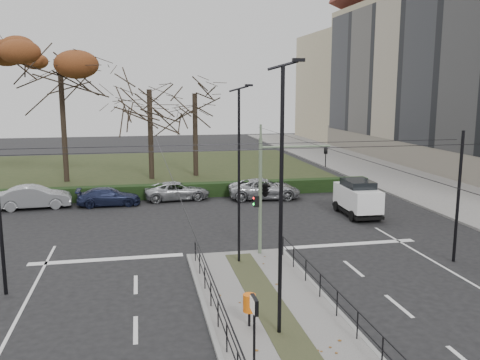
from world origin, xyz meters
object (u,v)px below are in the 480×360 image
at_px(traffic_light, 267,187).
at_px(info_panel, 254,314).
at_px(litter_bin, 249,303).
at_px(streetlamp_median_far, 239,174).
at_px(rust_tree, 60,63).
at_px(parked_car_fifth, 264,189).
at_px(streetlamp_median_near, 282,200).
at_px(bare_tree_near, 195,100).
at_px(bare_tree_center, 149,96).
at_px(parked_car_third, 109,197).
at_px(parked_car_second, 35,197).
at_px(white_van, 357,197).
at_px(parked_car_fourth, 177,191).

height_order(traffic_light, info_panel, traffic_light).
relative_size(litter_bin, streetlamp_median_far, 0.14).
bearing_deg(info_panel, rust_tree, 105.65).
xyz_separation_m(rust_tree, parked_car_fifth, (14.86, -9.59, -9.16)).
xyz_separation_m(streetlamp_median_far, parked_car_fifth, (4.52, 13.38, -3.42)).
distance_m(streetlamp_median_near, parked_car_fifth, 21.14).
xyz_separation_m(streetlamp_median_far, bare_tree_near, (0.74, 23.82, 2.75)).
relative_size(traffic_light, bare_tree_center, 0.53).
xyz_separation_m(traffic_light, streetlamp_median_far, (-1.50, -0.97, 0.82)).
distance_m(info_panel, streetlamp_median_near, 3.60).
bearing_deg(rust_tree, traffic_light, -61.72).
bearing_deg(traffic_light, parked_car_third, 122.54).
relative_size(traffic_light, bare_tree_near, 0.56).
distance_m(streetlamp_median_far, rust_tree, 25.84).
bearing_deg(bare_tree_near, parked_car_second, -138.76).
distance_m(info_panel, parked_car_third, 22.87).
bearing_deg(traffic_light, streetlamp_median_far, -147.14).
relative_size(parked_car_second, bare_tree_near, 0.48).
distance_m(streetlamp_median_far, white_van, 12.01).
height_order(traffic_light, streetlamp_median_near, streetlamp_median_near).
xyz_separation_m(litter_bin, white_van, (9.90, 13.67, 0.26)).
height_order(streetlamp_median_far, bare_tree_near, bare_tree_near).
bearing_deg(parked_car_third, streetlamp_median_far, -154.72).
bearing_deg(bare_tree_near, streetlamp_median_near, -91.52).
distance_m(info_panel, white_van, 19.39).
height_order(info_panel, bare_tree_near, bare_tree_near).
bearing_deg(parked_car_fourth, parked_car_second, 91.70).
height_order(traffic_light, streetlamp_median_far, streetlamp_median_far).
height_order(litter_bin, bare_tree_center, bare_tree_center).
relative_size(litter_bin, info_panel, 0.50).
bearing_deg(bare_tree_near, parked_car_third, -124.10).
bearing_deg(parked_car_fourth, traffic_light, -170.17).
distance_m(traffic_light, streetlamp_median_near, 8.12).
distance_m(streetlamp_median_near, bare_tree_center, 30.17).
distance_m(litter_bin, rust_tree, 32.00).
height_order(streetlamp_median_far, white_van, streetlamp_median_far).
xyz_separation_m(traffic_light, parked_car_fourth, (-3.17, 13.32, -2.67)).
relative_size(info_panel, parked_car_third, 0.51).
xyz_separation_m(bare_tree_near, parked_car_fifth, (3.78, -10.44, -6.17)).
height_order(white_van, rust_tree, rust_tree).
bearing_deg(parked_car_third, litter_bin, -164.74).
height_order(info_panel, streetlamp_median_far, streetlamp_median_far).
relative_size(streetlamp_median_far, white_van, 1.89).
height_order(info_panel, parked_car_second, info_panel).
xyz_separation_m(parked_car_fourth, bare_tree_near, (2.41, 9.54, 6.25)).
bearing_deg(parked_car_second, traffic_light, -139.42).
distance_m(parked_car_second, bare_tree_center, 13.98).
distance_m(streetlamp_median_far, parked_car_third, 15.17).
xyz_separation_m(traffic_light, rust_tree, (-11.83, 22.00, 6.57)).
distance_m(parked_car_fourth, bare_tree_center, 11.00).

